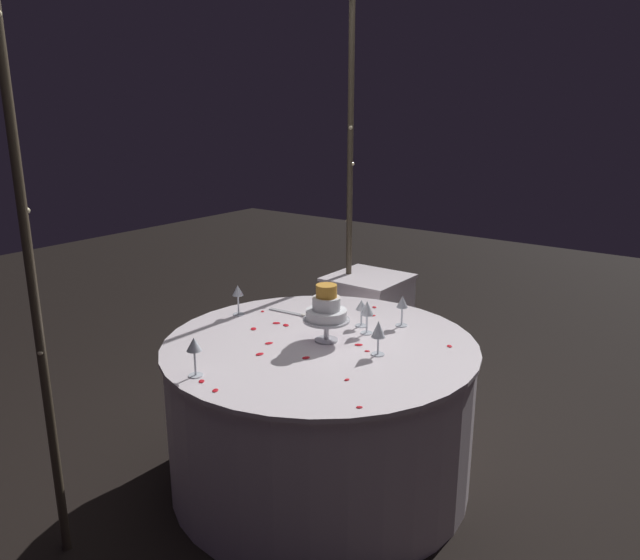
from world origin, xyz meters
The scene contains 30 objects.
ground_plane centered at (0.00, 0.00, 0.00)m, with size 12.00×12.00×0.00m, color black.
decorative_arch centered at (0.00, 0.54, 1.56)m, with size 2.13×0.06×2.40m.
main_table centered at (0.00, 0.00, 0.36)m, with size 1.47×1.47×0.72m.
side_table centered at (1.06, 0.41, 0.37)m, with size 0.47×0.47×0.74m.
tiered_cake centered at (0.03, -0.01, 0.87)m, with size 0.22×0.22×0.27m.
wine_glass_0 centered at (0.42, -0.19, 0.84)m, with size 0.06×0.06×0.16m.
wine_glass_1 centered at (0.06, 0.58, 0.84)m, with size 0.06×0.06×0.16m.
wine_glass_2 centered at (-0.60, 0.19, 0.85)m, with size 0.06×0.06×0.17m.
wine_glass_3 centered at (0.30, -0.03, 0.82)m, with size 0.06×0.06×0.14m.
wine_glass_4 centered at (0.23, -0.11, 0.84)m, with size 0.06×0.06×0.16m.
wine_glass_5 centered at (0.03, -0.29, 0.83)m, with size 0.06×0.06×0.16m.
cake_knife centered at (0.24, 0.34, 0.72)m, with size 0.05×0.30×0.01m.
rose_petal_0 centered at (0.08, 0.27, 0.72)m, with size 0.04×0.03×0.00m, color red.
rose_petal_1 centered at (0.08, -0.16, 0.72)m, with size 0.04×0.03×0.00m, color red.
rose_petal_2 centered at (0.04, -0.24, 0.72)m, with size 0.02×0.02×0.00m, color red.
rose_petal_3 centered at (-0.65, 0.02, 0.72)m, with size 0.03×0.02×0.00m, color red.
rose_petal_4 centered at (0.23, 0.07, 0.72)m, with size 0.04×0.03×0.00m, color red.
rose_petal_5 centered at (-0.28, 0.13, 0.72)m, with size 0.04×0.03×0.00m, color red.
rose_petal_6 centered at (-0.15, 0.18, 0.72)m, with size 0.04×0.03×0.00m, color red.
rose_petal_7 centered at (0.59, 0.07, 0.72)m, with size 0.03×0.02×0.00m, color red.
rose_petal_8 centered at (0.17, 0.51, 0.72)m, with size 0.03×0.02×0.00m, color red.
rose_petal_9 centered at (0.47, 0.00, 0.72)m, with size 0.03×0.02×0.00m, color red.
rose_petal_10 centered at (-0.19, -0.06, 0.72)m, with size 0.04×0.03×0.00m, color red.
rose_petal_11 centered at (-0.43, -0.50, 0.72)m, with size 0.02×0.02×0.00m, color red.
rose_petal_12 centered at (-0.62, 0.13, 0.72)m, with size 0.03×0.02×0.00m, color red.
rose_petal_13 centered at (-0.26, -0.33, 0.72)m, with size 0.02×0.02×0.00m, color red.
rose_petal_14 centered at (0.08, 0.33, 0.72)m, with size 0.04×0.03×0.00m, color red.
rose_petal_15 centered at (0.31, -0.51, 0.72)m, with size 0.03×0.02×0.00m, color red.
rose_petal_16 centered at (0.34, 0.12, 0.72)m, with size 0.04×0.03×0.00m, color red.
rose_petal_17 centered at (-0.06, 0.37, 0.72)m, with size 0.04×0.03×0.00m, color red.
Camera 1 is at (-2.15, -1.60, 1.78)m, focal length 34.55 mm.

